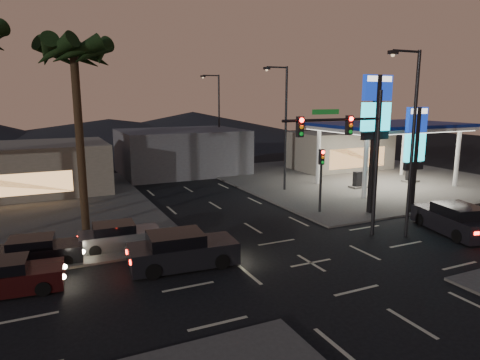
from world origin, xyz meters
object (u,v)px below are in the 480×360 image
gas_station (389,128)px  car_lane_b_mid (37,252)px  traffic_signal_mast (352,144)px  pylon_sign_tall (376,117)px  pylon_sign_short (415,144)px  car_lane_b_front (119,237)px  suv_station (455,220)px  car_lane_a_mid (6,277)px  car_lane_a_front (182,251)px

gas_station → car_lane_b_mid: gas_station is taller
traffic_signal_mast → car_lane_b_mid: 16.32m
pylon_sign_tall → pylon_sign_short: pylon_sign_tall is taller
traffic_signal_mast → car_lane_b_front: (-11.52, 3.86, -4.60)m
pylon_sign_short → suv_station: 5.81m
car_lane_a_mid → suv_station: 22.74m
gas_station → traffic_signal_mast: (-12.24, -10.01, 0.15)m
traffic_signal_mast → pylon_sign_tall: bearing=36.5°
car_lane_a_mid → car_lane_b_front: size_ratio=1.02×
traffic_signal_mast → car_lane_b_mid: size_ratio=1.94×
pylon_sign_tall → car_lane_b_mid: size_ratio=2.18×
car_lane_a_mid → suv_station: (22.62, -2.28, 0.15)m
pylon_sign_tall → car_lane_a_mid: (-21.14, -2.93, -5.76)m
car_lane_b_front → car_lane_b_mid: (-3.79, -0.55, -0.02)m
car_lane_b_front → suv_station: 18.59m
car_lane_a_mid → car_lane_b_front: bearing=33.9°
traffic_signal_mast → car_lane_b_front: 12.99m
gas_station → car_lane_a_mid: bearing=-161.8°
pylon_sign_short → car_lane_a_mid: size_ratio=1.63×
car_lane_b_mid → suv_station: bearing=-13.1°
car_lane_b_mid → car_lane_b_front: bearing=8.2°
traffic_signal_mast → car_lane_b_mid: traffic_signal_mast is taller
traffic_signal_mast → car_lane_a_mid: size_ratio=1.86×
suv_station → car_lane_a_mid: bearing=174.2°
gas_station → car_lane_b_front: bearing=-165.5°
traffic_signal_mast → suv_station: 7.83m
pylon_sign_short → car_lane_b_mid: 22.92m
gas_station → car_lane_b_mid: 28.70m
car_lane_a_mid → car_lane_b_mid: 2.94m
pylon_sign_short → suv_station: pylon_sign_short is taller
pylon_sign_tall → suv_station: (1.48, -5.21, -5.61)m
car_lane_a_front → car_lane_b_mid: size_ratio=1.24×
suv_station → car_lane_b_front: bearing=162.6°
pylon_sign_short → car_lane_b_mid: size_ratio=1.70×
pylon_sign_short → car_lane_a_mid: pylon_sign_short is taller
pylon_sign_tall → car_lane_a_front: 15.52m
pylon_sign_tall → traffic_signal_mast: 6.02m
car_lane_a_mid → car_lane_b_front: 5.88m
traffic_signal_mast → car_lane_b_front: bearing=161.5°
pylon_sign_short → car_lane_a_front: (-16.57, -2.30, -3.90)m
pylon_sign_short → car_lane_a_front: pylon_sign_short is taller
car_lane_a_front → suv_station: (15.56, -1.91, 0.03)m
pylon_sign_short → car_lane_b_front: size_ratio=1.66×
gas_station → car_lane_a_mid: 30.48m
car_lane_a_front → suv_station: 15.67m
pylon_sign_tall → pylon_sign_short: size_ratio=1.29×
gas_station → pylon_sign_short: 9.02m
gas_station → car_lane_b_front: gas_station is taller
pylon_sign_short → car_lane_b_mid: (-22.54, 0.80, -4.05)m
car_lane_b_front → car_lane_b_mid: car_lane_b_front is taller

